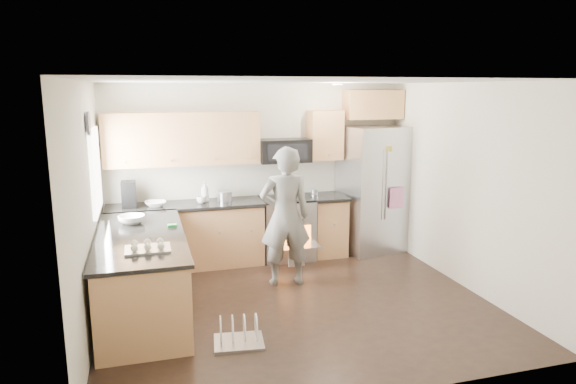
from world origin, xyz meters
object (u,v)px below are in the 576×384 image
object	(u,v)px
stove_range	(286,214)
dish_rack	(239,336)
person	(285,217)
refrigerator	(373,189)

from	to	relation	value
stove_range	dish_rack	bearing A→B (deg)	-115.80
stove_range	person	bearing A→B (deg)	-106.44
person	stove_range	bearing A→B (deg)	-102.38
person	dish_rack	distance (m)	1.89
stove_range	refrigerator	distance (m)	1.45
refrigerator	stove_range	bearing A→B (deg)	170.29
stove_range	dish_rack	xyz separation A→B (m)	(-1.20, -2.47, -0.59)
refrigerator	dish_rack	size ratio (longest dim) A/B	3.63
stove_range	refrigerator	world-z (taller)	refrigerator
refrigerator	person	bearing A→B (deg)	-159.16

